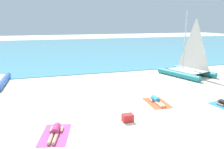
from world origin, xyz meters
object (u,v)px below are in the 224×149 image
towel_left (55,135)px  towel_middle (157,103)px  sunbather_middle (156,100)px  cooler_box (128,118)px  sailboat_teal (188,66)px  sunbather_left (55,131)px

towel_left → towel_middle: size_ratio=1.00×
towel_left → sunbather_middle: 6.18m
cooler_box → sunbather_middle: bearing=36.9°
sailboat_teal → sunbather_left: 13.52m
sailboat_teal → towel_left: 13.58m
towel_left → towel_middle: same height
sailboat_teal → cooler_box: sailboat_teal is taller
towel_left → towel_middle: bearing=20.1°
towel_middle → sailboat_teal: bearing=42.4°
towel_middle → cooler_box: 3.07m
sunbather_left → towel_middle: bearing=33.5°
towel_left → towel_middle: 6.15m
towel_middle → sunbather_middle: 0.14m
sunbather_left → towel_middle: 6.12m
towel_left → sunbather_middle: size_ratio=1.21×
towel_middle → cooler_box: bearing=-144.0°
sailboat_teal → towel_middle: bearing=-155.5°
sunbather_left → sunbather_middle: (5.77, 2.11, 0.00)m
sunbather_left → sunbather_middle: same height
sunbather_left → cooler_box: size_ratio=3.11×
sailboat_teal → towel_left: bearing=-165.4°
towel_left → sunbather_left: 0.14m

